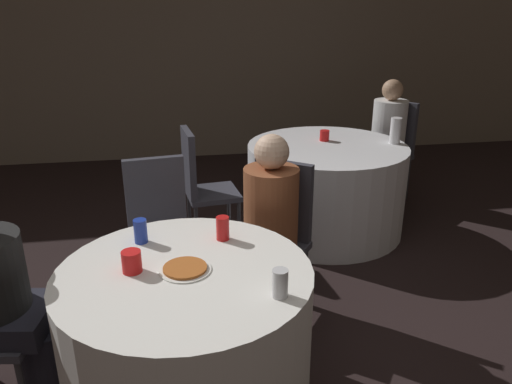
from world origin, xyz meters
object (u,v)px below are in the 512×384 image
object	(u,v)px
pizza_plate_near	(185,269)
soda_can_silver	(280,283)
person_floral_shirt	(266,232)
chair_far_northeast	(392,142)
table_near	(188,341)
bottle_far	(396,131)
person_black_shirt	(4,306)
chair_near_northeast	(278,225)
person_white_shirt	(384,142)
table_far	(325,188)
chair_far_west	(200,179)
chair_near_north	(159,221)
soda_can_blue	(141,231)
soda_can_red	(223,228)

from	to	relation	value
pizza_plate_near	soda_can_silver	size ratio (longest dim) A/B	1.94
person_floral_shirt	chair_far_northeast	bearing A→B (deg)	-94.48
chair_far_northeast	soda_can_silver	bearing A→B (deg)	111.72
table_near	pizza_plate_near	xyz separation A→B (m)	(0.01, 0.01, 0.39)
bottle_far	soda_can_silver	bearing A→B (deg)	-124.26
person_black_shirt	pizza_plate_near	world-z (taller)	person_black_shirt
chair_near_northeast	person_white_shirt	xyz separation A→B (m)	(1.39, 1.62, 0.03)
table_far	chair_far_west	world-z (taller)	chair_far_west
table_far	chair_near_north	bearing A→B (deg)	-147.31
bottle_far	chair_far_west	bearing A→B (deg)	-176.59
table_near	chair_near_north	bearing A→B (deg)	97.93
chair_far_west	chair_far_northeast	distance (m)	2.11
table_far	person_floral_shirt	distance (m)	1.45
chair_near_north	chair_near_northeast	xyz separation A→B (m)	(0.74, -0.19, 0.00)
soda_can_blue	bottle_far	bearing A→B (deg)	37.02
table_far	person_black_shirt	xyz separation A→B (m)	(-2.08, -1.75, 0.20)
table_far	person_white_shirt	distance (m)	0.95
chair_far_west	person_white_shirt	size ratio (longest dim) A/B	0.81
chair_far_northeast	chair_near_north	bearing A→B (deg)	87.83
soda_can_blue	table_near	bearing A→B (deg)	-58.17
soda_can_blue	bottle_far	world-z (taller)	bottle_far
chair_far_northeast	person_black_shirt	size ratio (longest dim) A/B	0.86
chair_far_west	person_floral_shirt	bearing A→B (deg)	9.79
table_near	person_white_shirt	bearing A→B (deg)	50.63
bottle_far	chair_far_northeast	bearing A→B (deg)	65.81
chair_near_north	person_white_shirt	world-z (taller)	person_white_shirt
chair_far_west	person_floral_shirt	world-z (taller)	person_floral_shirt
table_near	chair_near_north	distance (m)	1.02
table_far	chair_far_northeast	world-z (taller)	chair_far_northeast
pizza_plate_near	person_floral_shirt	bearing A→B (deg)	53.33
chair_far_west	soda_can_red	world-z (taller)	chair_far_west
table_near	chair_far_west	xyz separation A→B (m)	(0.17, 1.75, 0.19)
chair_far_northeast	person_floral_shirt	bearing A→B (deg)	102.49
bottle_far	table_far	bearing A→B (deg)	176.42
table_far	chair_near_north	size ratio (longest dim) A/B	1.38
person_black_shirt	soda_can_silver	xyz separation A→B (m)	(1.21, -0.40, 0.24)
person_white_shirt	pizza_plate_near	size ratio (longest dim) A/B	5.07
table_near	chair_far_west	bearing A→B (deg)	84.43
soda_can_red	person_floral_shirt	bearing A→B (deg)	52.36
pizza_plate_near	soda_can_blue	distance (m)	0.38
table_near	chair_near_northeast	xyz separation A→B (m)	(0.60, 0.80, 0.19)
chair_near_north	person_white_shirt	distance (m)	2.57
chair_near_northeast	chair_far_northeast	xyz separation A→B (m)	(1.53, 1.72, 0.00)
chair_far_northeast	soda_can_red	distance (m)	2.96
table_near	chair_near_northeast	bearing A→B (deg)	53.26
chair_far_west	table_near	bearing A→B (deg)	-12.66
bottle_far	table_near	bearing A→B (deg)	-134.61
chair_near_northeast	soda_can_blue	world-z (taller)	chair_near_northeast
person_black_shirt	chair_far_northeast	bearing A→B (deg)	138.18
table_near	bottle_far	size ratio (longest dim) A/B	5.32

